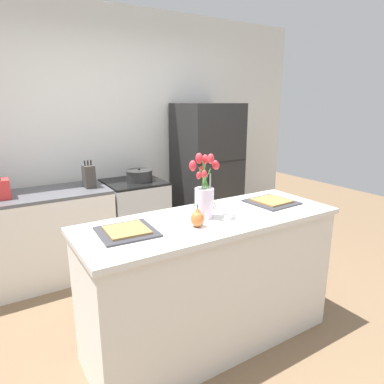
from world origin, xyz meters
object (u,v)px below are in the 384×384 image
pear_figurine (197,218)px  knife_block (89,176)px  refrigerator (207,175)px  stove_range (136,220)px  plate_setting_left (127,231)px  flower_vase (204,195)px  plate_setting_right (272,202)px  cooking_pot (139,175)px

pear_figurine → knife_block: 1.69m
refrigerator → stove_range: bearing=-180.0°
pear_figurine → plate_setting_left: bearing=162.0°
refrigerator → plate_setting_left: 2.27m
flower_vase → plate_setting_right: size_ratio=1.26×
stove_range → cooking_pot: size_ratio=3.10×
refrigerator → plate_setting_right: (-0.46, -1.56, 0.12)m
cooking_pot → knife_block: bearing=179.7°
flower_vase → knife_block: size_ratio=1.62×
refrigerator → plate_setting_left: bearing=-136.3°
plate_setting_right → plate_setting_left: bearing=180.0°
refrigerator → plate_setting_left: size_ratio=4.87×
knife_block → cooking_pot: bearing=-0.3°
refrigerator → flower_vase: size_ratio=3.87×
flower_vase → pear_figurine: flower_vase is taller
flower_vase → plate_setting_right: (0.63, 0.01, -0.15)m
plate_setting_right → pear_figurine: bearing=-170.1°
stove_range → knife_block: (-0.48, -0.02, 0.55)m
plate_setting_right → knife_block: size_ratio=1.29×
plate_setting_left → knife_block: bearing=82.3°
pear_figurine → knife_block: bearing=96.9°
refrigerator → knife_block: refrigerator is taller
refrigerator → knife_block: size_ratio=6.26×
pear_figurine → flower_vase: bearing=43.0°
stove_range → plate_setting_right: (0.49, -1.56, 0.53)m
plate_setting_right → stove_range: bearing=107.3°
pear_figurine → cooking_pot: 1.71m
plate_setting_left → knife_block: size_ratio=1.29×
stove_range → pear_figurine: size_ratio=6.14×
pear_figurine → plate_setting_left: pear_figurine is taller
plate_setting_right → knife_block: (-0.97, 1.54, 0.03)m
cooking_pot → pear_figurine: bearing=-101.2°
cooking_pot → stove_range: bearing=157.1°
cooking_pot → knife_block: (-0.54, 0.00, 0.05)m
plate_setting_left → cooking_pot: (0.74, 1.54, -0.03)m
plate_setting_left → plate_setting_right: (1.17, 0.00, 0.00)m
refrigerator → cooking_pot: bearing=-178.4°
refrigerator → cooking_pot: size_ratio=5.96×
flower_vase → knife_block: flower_vase is taller
plate_setting_right → cooking_pot: bearing=105.7°
flower_vase → stove_range: bearing=84.7°
flower_vase → pear_figurine: (-0.13, -0.12, -0.10)m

